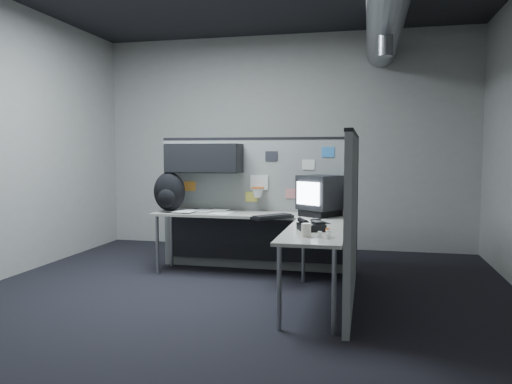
% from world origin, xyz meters
% --- Properties ---
extents(room, '(5.62, 5.62, 3.22)m').
position_xyz_m(room, '(0.56, 0.00, 2.10)').
color(room, black).
rests_on(room, ground).
extents(partition_back, '(2.44, 0.42, 1.63)m').
position_xyz_m(partition_back, '(-0.25, 1.23, 1.00)').
color(partition_back, gray).
rests_on(partition_back, ground).
extents(partition_right, '(0.07, 2.23, 1.63)m').
position_xyz_m(partition_right, '(1.10, 0.22, 0.82)').
color(partition_right, gray).
rests_on(partition_right, ground).
extents(desk, '(2.31, 2.11, 0.73)m').
position_xyz_m(desk, '(0.15, 0.70, 0.61)').
color(desk, '#9E9B8E').
rests_on(desk, ground).
extents(monitor, '(0.56, 0.56, 0.46)m').
position_xyz_m(monitor, '(0.73, 0.92, 0.97)').
color(monitor, black).
rests_on(monitor, desk).
extents(keyboard, '(0.44, 0.47, 0.04)m').
position_xyz_m(keyboard, '(0.24, 0.59, 0.75)').
color(keyboard, black).
rests_on(keyboard, desk).
extents(mouse, '(0.30, 0.28, 0.05)m').
position_xyz_m(mouse, '(0.74, 0.34, 0.75)').
color(mouse, black).
rests_on(mouse, desk).
extents(phone, '(0.29, 0.31, 0.11)m').
position_xyz_m(phone, '(0.74, -0.15, 0.77)').
color(phone, black).
rests_on(phone, desk).
extents(bottles, '(0.12, 0.17, 0.07)m').
position_xyz_m(bottles, '(0.91, -0.50, 0.76)').
color(bottles, silver).
rests_on(bottles, desk).
extents(cup, '(0.10, 0.10, 0.11)m').
position_xyz_m(cup, '(0.74, -0.49, 0.79)').
color(cup, silver).
rests_on(cup, desk).
extents(papers, '(0.79, 0.57, 0.02)m').
position_xyz_m(papers, '(-0.71, 1.03, 0.74)').
color(papers, white).
rests_on(papers, desk).
extents(backpack, '(0.43, 0.41, 0.48)m').
position_xyz_m(backpack, '(-1.10, 0.96, 0.96)').
color(backpack, black).
rests_on(backpack, desk).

